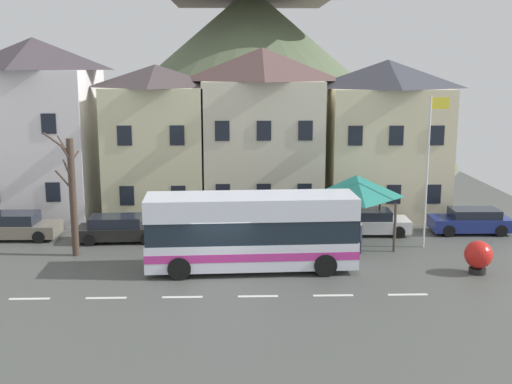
{
  "coord_description": "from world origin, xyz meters",
  "views": [
    {
      "loc": [
        0.67,
        -26.03,
        9.02
      ],
      "look_at": [
        1.62,
        4.33,
        2.95
      ],
      "focal_mm": 44.7,
      "sensor_mm": 36.0,
      "label": 1
    }
  ],
  "objects_px": {
    "townhouse_01": "(157,142)",
    "flagpole": "(429,162)",
    "townhouse_02": "(262,134)",
    "townhouse_03": "(385,139)",
    "pedestrian_00": "(329,237)",
    "townhouse_00": "(38,128)",
    "hilltop_castle": "(251,68)",
    "bare_tree_01": "(72,195)",
    "bus_shelter": "(356,187)",
    "public_bench": "(371,224)",
    "transit_bus": "(251,233)",
    "parked_car_03": "(471,221)",
    "pedestrian_01": "(359,236)",
    "parked_car_01": "(369,222)",
    "harbour_buoy": "(478,256)",
    "parked_car_00": "(15,226)",
    "parked_car_02": "(119,229)"
  },
  "relations": [
    {
      "from": "townhouse_01",
      "to": "flagpole",
      "type": "bearing_deg",
      "value": -26.65
    },
    {
      "from": "townhouse_01",
      "to": "townhouse_02",
      "type": "bearing_deg",
      "value": -0.99
    },
    {
      "from": "townhouse_03",
      "to": "townhouse_01",
      "type": "bearing_deg",
      "value": 179.04
    },
    {
      "from": "townhouse_03",
      "to": "pedestrian_00",
      "type": "distance_m",
      "value": 10.01
    },
    {
      "from": "townhouse_00",
      "to": "townhouse_01",
      "type": "height_order",
      "value": "townhouse_00"
    },
    {
      "from": "hilltop_castle",
      "to": "bare_tree_01",
      "type": "distance_m",
      "value": 32.89
    },
    {
      "from": "bus_shelter",
      "to": "public_bench",
      "type": "distance_m",
      "value": 3.38
    },
    {
      "from": "transit_bus",
      "to": "parked_car_03",
      "type": "distance_m",
      "value": 13.6
    },
    {
      "from": "townhouse_01",
      "to": "pedestrian_01",
      "type": "relative_size",
      "value": 5.74
    },
    {
      "from": "townhouse_00",
      "to": "townhouse_01",
      "type": "relative_size",
      "value": 1.17
    },
    {
      "from": "parked_car_03",
      "to": "public_bench",
      "type": "relative_size",
      "value": 2.44
    },
    {
      "from": "parked_car_01",
      "to": "harbour_buoy",
      "type": "height_order",
      "value": "harbour_buoy"
    },
    {
      "from": "parked_car_01",
      "to": "public_bench",
      "type": "distance_m",
      "value": 0.33
    },
    {
      "from": "bus_shelter",
      "to": "parked_car_03",
      "type": "distance_m",
      "value": 7.3
    },
    {
      "from": "public_bench",
      "to": "hilltop_castle",
      "type": "bearing_deg",
      "value": 102.19
    },
    {
      "from": "parked_car_00",
      "to": "parked_car_02",
      "type": "height_order",
      "value": "parked_car_00"
    },
    {
      "from": "parked_car_01",
      "to": "flagpole",
      "type": "xyz_separation_m",
      "value": [
        2.29,
        -2.62,
        3.69
      ]
    },
    {
      "from": "townhouse_01",
      "to": "pedestrian_00",
      "type": "relative_size",
      "value": 5.55
    },
    {
      "from": "bus_shelter",
      "to": "hilltop_castle",
      "type": "bearing_deg",
      "value": 98.99
    },
    {
      "from": "townhouse_00",
      "to": "transit_bus",
      "type": "xyz_separation_m",
      "value": [
        12.52,
        -11.14,
        -3.59
      ]
    },
    {
      "from": "townhouse_00",
      "to": "townhouse_01",
      "type": "bearing_deg",
      "value": -5.6
    },
    {
      "from": "public_bench",
      "to": "bare_tree_01",
      "type": "distance_m",
      "value": 15.8
    },
    {
      "from": "townhouse_00",
      "to": "pedestrian_00",
      "type": "distance_m",
      "value": 19.18
    },
    {
      "from": "townhouse_01",
      "to": "flagpole",
      "type": "distance_m",
      "value": 15.86
    },
    {
      "from": "flagpole",
      "to": "pedestrian_00",
      "type": "bearing_deg",
      "value": -166.17
    },
    {
      "from": "bus_shelter",
      "to": "transit_bus",
      "type": "bearing_deg",
      "value": -142.07
    },
    {
      "from": "townhouse_01",
      "to": "harbour_buoy",
      "type": "relative_size",
      "value": 6.15
    },
    {
      "from": "public_bench",
      "to": "parked_car_00",
      "type": "bearing_deg",
      "value": -178.19
    },
    {
      "from": "parked_car_00",
      "to": "townhouse_01",
      "type": "bearing_deg",
      "value": 35.92
    },
    {
      "from": "parked_car_00",
      "to": "bare_tree_01",
      "type": "height_order",
      "value": "bare_tree_01"
    },
    {
      "from": "townhouse_01",
      "to": "hilltop_castle",
      "type": "bearing_deg",
      "value": 75.04
    },
    {
      "from": "public_bench",
      "to": "flagpole",
      "type": "height_order",
      "value": "flagpole"
    },
    {
      "from": "pedestrian_00",
      "to": "harbour_buoy",
      "type": "height_order",
      "value": "pedestrian_00"
    },
    {
      "from": "hilltop_castle",
      "to": "parked_car_00",
      "type": "distance_m",
      "value": 31.89
    },
    {
      "from": "townhouse_01",
      "to": "pedestrian_00",
      "type": "bearing_deg",
      "value": -42.49
    },
    {
      "from": "pedestrian_01",
      "to": "public_bench",
      "type": "distance_m",
      "value": 4.17
    },
    {
      "from": "public_bench",
      "to": "harbour_buoy",
      "type": "relative_size",
      "value": 1.19
    },
    {
      "from": "pedestrian_01",
      "to": "parked_car_02",
      "type": "bearing_deg",
      "value": 167.52
    },
    {
      "from": "bus_shelter",
      "to": "parked_car_03",
      "type": "relative_size",
      "value": 0.84
    },
    {
      "from": "public_bench",
      "to": "pedestrian_01",
      "type": "bearing_deg",
      "value": -110.3
    },
    {
      "from": "townhouse_02",
      "to": "parked_car_03",
      "type": "bearing_deg",
      "value": -21.01
    },
    {
      "from": "parked_car_03",
      "to": "townhouse_02",
      "type": "bearing_deg",
      "value": -20.13
    },
    {
      "from": "townhouse_03",
      "to": "parked_car_02",
      "type": "height_order",
      "value": "townhouse_03"
    },
    {
      "from": "parked_car_02",
      "to": "townhouse_03",
      "type": "bearing_deg",
      "value": 16.74
    },
    {
      "from": "transit_bus",
      "to": "parked_car_02",
      "type": "height_order",
      "value": "transit_bus"
    },
    {
      "from": "bus_shelter",
      "to": "parked_car_01",
      "type": "height_order",
      "value": "bus_shelter"
    },
    {
      "from": "flagpole",
      "to": "harbour_buoy",
      "type": "xyz_separation_m",
      "value": [
        1.11,
        -4.18,
        -3.54
      ]
    },
    {
      "from": "townhouse_03",
      "to": "bare_tree_01",
      "type": "relative_size",
      "value": 1.55
    },
    {
      "from": "bus_shelter",
      "to": "bare_tree_01",
      "type": "distance_m",
      "value": 13.99
    },
    {
      "from": "townhouse_00",
      "to": "parked_car_03",
      "type": "bearing_deg",
      "value": -11.77
    }
  ]
}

